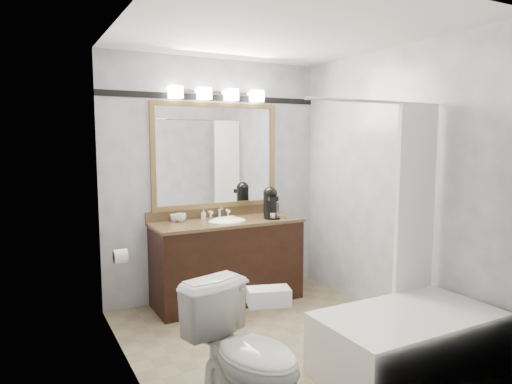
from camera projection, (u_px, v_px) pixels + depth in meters
room at (279, 192)px, 3.69m from camera, size 2.42×2.62×2.52m
vanity at (227, 260)px, 4.68m from camera, size 1.53×0.58×0.97m
mirror at (216, 156)px, 4.79m from camera, size 1.40×0.04×1.10m
vanity_light_bar at (218, 94)px, 4.67m from camera, size 1.02×0.14×0.12m
accent_stripe at (215, 98)px, 4.73m from camera, size 2.40×0.01×0.06m
bathtub at (408, 334)px, 3.27m from camera, size 1.30×0.75×1.96m
tp_roll at (120, 256)px, 3.81m from camera, size 0.11×0.12×0.12m
toilet at (246, 355)px, 2.71m from camera, size 0.64×0.87×0.80m
tissue_box at (269, 297)px, 2.42m from camera, size 0.25×0.19×0.09m
coffee_maker at (270, 202)px, 4.77m from camera, size 0.17×0.21×0.33m
cup_left at (181, 217)px, 4.57m from camera, size 0.12×0.12×0.08m
cup_right at (174, 218)px, 4.56m from camera, size 0.10×0.10×0.08m
soap_bottle_a at (204, 214)px, 4.70m from camera, size 0.06×0.06×0.10m
soap_bar at (231, 217)px, 4.78m from camera, size 0.07×0.05×0.02m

